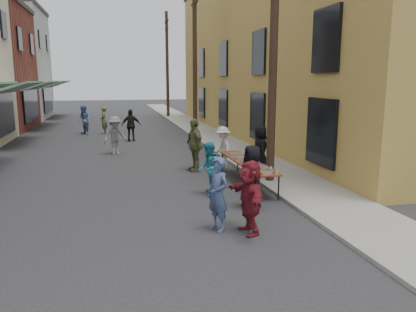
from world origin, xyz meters
name	(u,v)px	position (x,y,z in m)	size (l,w,h in m)	color
ground	(143,226)	(0.00, 0.00, 0.00)	(120.00, 120.00, 0.00)	#28282B
sidewalk	(206,134)	(5.00, 15.00, 0.05)	(2.20, 60.00, 0.10)	gray
building_ochre	(309,51)	(11.10, 14.00, 5.00)	(10.00, 28.00, 10.00)	gold
utility_pole_near	(274,39)	(4.30, 3.00, 4.50)	(0.26, 0.26, 9.00)	#2D2116
utility_pole_mid	(195,59)	(4.30, 15.00, 4.50)	(0.26, 0.26, 9.00)	#2D2116
utility_pole_far	(167,65)	(4.30, 27.00, 4.50)	(0.26, 0.26, 9.00)	#2D2116
serving_table	(247,162)	(3.50, 2.99, 0.71)	(0.70, 4.00, 0.75)	brown
catering_tray_sausage	(266,171)	(3.50, 1.34, 0.79)	(0.50, 0.33, 0.08)	maroon
catering_tray_foil_b	(258,167)	(3.50, 1.99, 0.79)	(0.50, 0.33, 0.08)	#B2B2B7
catering_tray_buns	(250,162)	(3.50, 2.69, 0.79)	(0.50, 0.33, 0.08)	tan
catering_tray_foil_d	(243,158)	(3.50, 3.39, 0.79)	(0.50, 0.33, 0.08)	#B2B2B7
catering_tray_buns_end	(236,154)	(3.50, 4.09, 0.79)	(0.50, 0.33, 0.08)	tan
condiment_jar_a	(262,174)	(3.28, 1.04, 0.79)	(0.07, 0.07, 0.08)	#A57F26
condiment_jar_b	(261,173)	(3.28, 1.14, 0.79)	(0.07, 0.07, 0.08)	#A57F26
condiment_jar_c	(260,173)	(3.28, 1.24, 0.79)	(0.07, 0.07, 0.08)	#A57F26
cup_stack	(276,172)	(3.70, 1.09, 0.81)	(0.08, 0.08, 0.12)	tan
guest_front_a	(252,177)	(2.85, 0.66, 0.83)	(0.81, 0.53, 1.66)	black
guest_front_b	(218,194)	(1.60, -0.66, 0.82)	(0.60, 0.39, 1.64)	#42537F
guest_front_c	(209,169)	(2.05, 2.10, 0.78)	(0.75, 0.59, 1.55)	teal
guest_front_d	(223,148)	(3.40, 5.45, 0.79)	(1.02, 0.59, 1.58)	silver
guest_front_e	(194,145)	(2.28, 5.30, 0.96)	(1.12, 0.47, 1.92)	olive
guest_queue_back	(250,197)	(2.22, -0.98, 0.81)	(1.50, 0.48, 1.62)	maroon
server	(260,149)	(4.40, 4.18, 0.91)	(0.79, 0.51, 1.62)	black
passerby_left	(115,135)	(-0.48, 9.41, 0.85)	(1.09, 0.63, 1.69)	slate
passerby_mid	(131,125)	(0.41, 13.20, 0.86)	(1.01, 0.42, 1.73)	black
passerby_right	(104,120)	(-1.08, 16.69, 0.83)	(0.61, 0.40, 1.66)	#596238
passerby_far	(84,120)	(-2.24, 16.65, 0.88)	(0.86, 0.67, 1.76)	#5473A2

